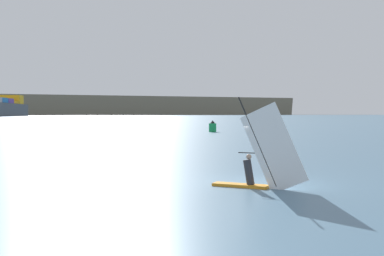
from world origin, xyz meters
The scene contains 4 objects.
ground_plane centered at (0.00, 0.00, 0.00)m, with size 4000.00×4000.00×0.00m, color #476B84.
windsurfer centered at (-0.74, -1.47, 0.98)m, with size 3.28×2.74×3.92m.
distant_headland centered at (293.34, 1033.43, 17.82)m, with size 973.41×306.14×35.64m, color #756B56.
channel_buoy centered at (14.17, 54.74, 0.84)m, with size 1.22×1.22×1.90m.
Camera 1 is at (-8.03, -19.37, 3.03)m, focal length 44.36 mm.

